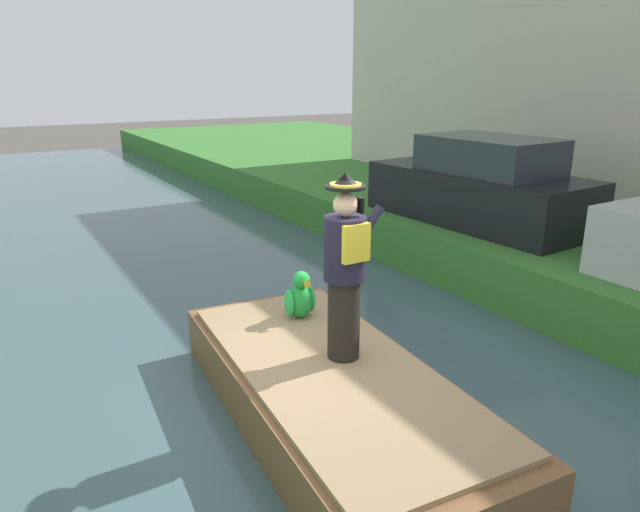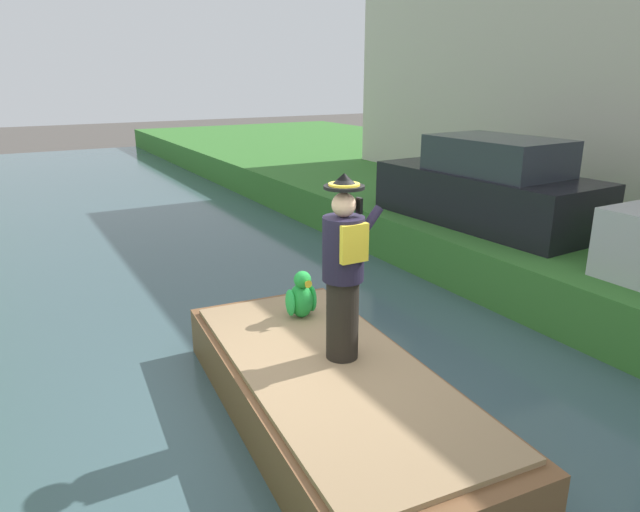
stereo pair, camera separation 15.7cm
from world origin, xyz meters
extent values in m
plane|color=#4C4742|center=(0.00, 0.00, 0.00)|extent=(80.00, 80.00, 0.00)
cube|color=#3D565B|center=(0.00, 0.00, 0.05)|extent=(6.97, 48.00, 0.10)
cube|color=brown|center=(0.00, -0.26, 0.38)|extent=(2.14, 4.33, 0.56)
cube|color=#997A56|center=(0.00, -0.26, 0.69)|extent=(1.97, 3.99, 0.05)
cylinder|color=black|center=(0.20, -0.13, 1.12)|extent=(0.32, 0.32, 0.82)
cylinder|color=black|center=(0.20, -0.13, 1.84)|extent=(0.40, 0.40, 0.62)
cube|color=gold|center=(0.20, -0.32, 1.94)|extent=(0.28, 0.06, 0.36)
sphere|color=#DBA884|center=(0.20, -0.13, 2.27)|extent=(0.23, 0.23, 0.23)
cylinder|color=black|center=(0.20, -0.13, 2.43)|extent=(0.38, 0.38, 0.03)
cone|color=black|center=(0.20, -0.13, 2.50)|extent=(0.26, 0.26, 0.12)
cylinder|color=gold|center=(0.20, -0.13, 2.46)|extent=(0.29, 0.29, 0.02)
cylinder|color=black|center=(0.42, -0.17, 2.02)|extent=(0.38, 0.09, 0.43)
cube|color=black|center=(0.33, -0.19, 2.26)|extent=(0.03, 0.08, 0.15)
ellipsoid|color=green|center=(0.31, 0.96, 0.91)|extent=(0.26, 0.32, 0.40)
sphere|color=green|center=(0.31, 0.92, 1.18)|extent=(0.20, 0.20, 0.20)
cone|color=yellow|center=(0.31, 0.82, 1.17)|extent=(0.09, 0.09, 0.09)
ellipsoid|color=green|center=(0.17, 0.96, 0.91)|extent=(0.08, 0.20, 0.32)
ellipsoid|color=green|center=(0.45, 0.96, 0.91)|extent=(0.08, 0.20, 0.32)
cube|color=black|center=(4.87, 2.69, 1.35)|extent=(1.91, 4.08, 0.90)
cube|color=#2D333D|center=(4.87, 2.49, 2.10)|extent=(1.56, 2.27, 0.60)
camera|label=1|loc=(-2.69, -4.47, 3.42)|focal=32.35mm
camera|label=2|loc=(-2.56, -4.55, 3.42)|focal=32.35mm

